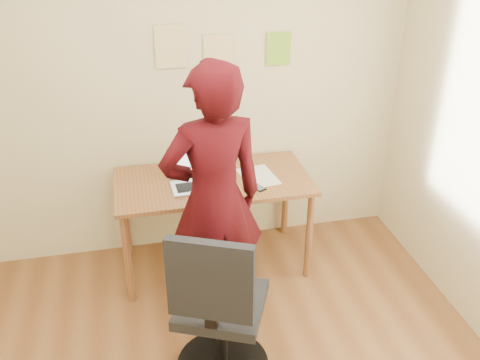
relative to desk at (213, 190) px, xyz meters
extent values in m
cube|color=beige|center=(-0.20, 0.39, 0.70)|extent=(3.50, 0.04, 2.70)
cube|color=#905B31|center=(0.00, 0.00, 0.07)|extent=(1.40, 0.70, 0.03)
cylinder|color=#905B31|center=(-0.65, -0.30, -0.30)|extent=(0.05, 0.05, 0.71)
cylinder|color=#905B31|center=(0.65, -0.30, -0.30)|extent=(0.05, 0.05, 0.71)
cylinder|color=#905B31|center=(-0.65, 0.30, -0.30)|extent=(0.05, 0.05, 0.71)
cylinder|color=#905B31|center=(0.65, 0.30, -0.30)|extent=(0.05, 0.05, 0.71)
cube|color=#BABAC2|center=(-0.13, -0.09, 0.09)|extent=(0.35, 0.25, 0.02)
cube|color=black|center=(-0.13, -0.09, 0.10)|extent=(0.28, 0.14, 0.00)
cube|color=#BABAC2|center=(-0.14, 0.06, 0.22)|extent=(0.34, 0.08, 0.23)
cube|color=white|center=(-0.14, 0.06, 0.22)|extent=(0.30, 0.07, 0.19)
cube|color=white|center=(0.33, -0.02, 0.09)|extent=(0.28, 0.36, 0.00)
cube|color=black|center=(0.29, -0.19, 0.09)|extent=(0.11, 0.13, 0.01)
cube|color=#3F4C59|center=(0.29, -0.19, 0.10)|extent=(0.09, 0.11, 0.00)
cube|color=#E7CB8A|center=(-0.22, 0.36, 0.97)|extent=(0.21, 0.00, 0.30)
cube|color=#E7CB8A|center=(0.12, 0.36, 0.88)|extent=(0.21, 0.00, 0.30)
cube|color=#86C92D|center=(0.57, 0.36, 0.91)|extent=(0.18, 0.00, 0.24)
cube|color=black|center=(-0.13, -1.04, -0.16)|extent=(0.62, 0.62, 0.06)
cube|color=black|center=(-0.23, -1.24, 0.19)|extent=(0.43, 0.23, 0.47)
cube|color=black|center=(-0.22, -1.24, -0.06)|extent=(0.08, 0.07, 0.13)
cylinder|color=black|center=(-0.13, -1.04, -0.42)|extent=(0.06, 0.06, 0.47)
imported|color=#3A070C|center=(-0.09, -0.55, 0.24)|extent=(0.70, 0.52, 1.78)
camera|label=1|loc=(-0.53, -3.35, 1.90)|focal=40.00mm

